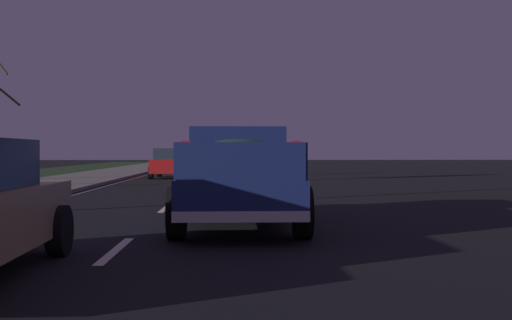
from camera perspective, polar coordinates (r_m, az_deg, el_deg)
The scene contains 5 objects.
ground at distance 27.21m, azimuth -5.58°, elevation -2.14°, with size 144.00×144.00×0.00m, color black.
sidewalk_shoulder at distance 28.13m, azimuth -17.25°, elevation -1.95°, with size 108.00×4.00×0.12m, color slate.
lane_markings at distance 29.08m, azimuth -10.41°, elevation -1.95°, with size 108.00×3.54×0.01m.
pickup_truck at distance 11.86m, azimuth -1.64°, elevation -1.22°, with size 5.44×2.31×1.87m.
sedan_red at distance 33.21m, azimuth -7.56°, elevation -0.25°, with size 4.45×2.11×1.54m.
Camera 1 is at (-0.12, -1.66, 1.40)m, focal length 44.28 mm.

